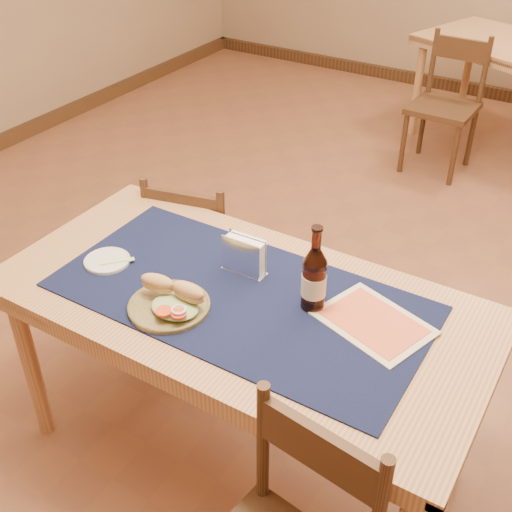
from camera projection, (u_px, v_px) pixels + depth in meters
The scene contains 12 objects.
room at pixel (361, 30), 2.25m from camera, with size 6.04×7.04×2.84m.
main_table at pixel (240, 317), 2.10m from camera, with size 1.60×0.80×0.75m.
placemat at pixel (240, 296), 2.05m from camera, with size 1.20×0.60×0.01m, color #0E1436.
baseboard at pixel (334, 324), 3.01m from camera, with size 6.00×7.00×0.10m.
chair_main_far at pixel (199, 251), 2.84m from camera, with size 0.46×0.46×0.83m.
chair_back_near at pixel (446, 103), 4.22m from camera, with size 0.42×0.42×0.88m.
sandwich_plate at pixel (171, 302), 1.98m from camera, with size 0.26×0.26×0.10m.
side_plate at pixel (107, 260), 2.20m from camera, with size 0.16×0.16×0.01m.
fork at pixel (120, 261), 2.18m from camera, with size 0.09×0.10×0.00m.
beer_bottle at pixel (314, 278), 1.94m from camera, with size 0.08×0.08×0.29m.
napkin_holder at pixel (244, 256), 2.12m from camera, with size 0.15×0.06×0.14m.
menu_card at pixel (374, 322), 1.94m from camera, with size 0.38×0.33×0.01m.
Camera 1 is at (0.89, -2.15, 2.02)m, focal length 45.00 mm.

